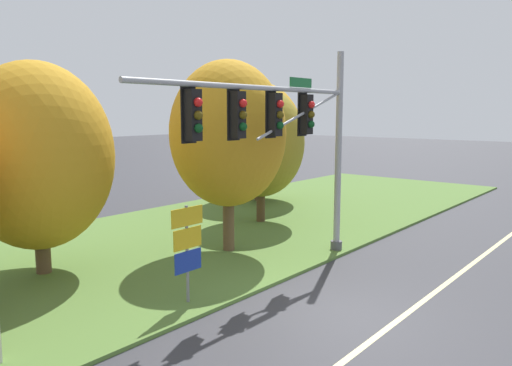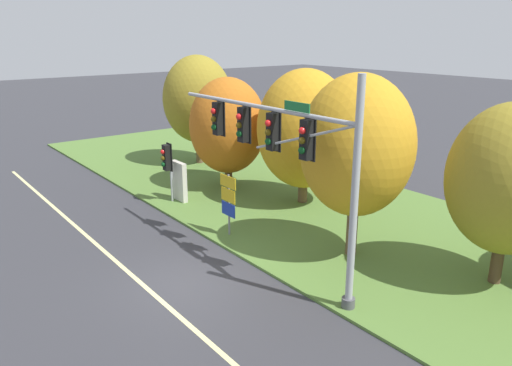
{
  "view_description": "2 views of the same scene",
  "coord_description": "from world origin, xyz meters",
  "px_view_note": "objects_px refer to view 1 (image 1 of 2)",
  "views": [
    {
      "loc": [
        -10.42,
        -5.78,
        4.9
      ],
      "look_at": [
        0.49,
        3.26,
        2.88
      ],
      "focal_mm": 35.0,
      "sensor_mm": 36.0,
      "label": 1
    },
    {
      "loc": [
        13.22,
        -7.24,
        7.95
      ],
      "look_at": [
        -0.08,
        3.09,
        2.81
      ],
      "focal_mm": 35.0,
      "sensor_mm": 36.0,
      "label": 2
    }
  ],
  "objects_px": {
    "tree_behind_signpost": "(37,156)",
    "tree_tall_centre": "(261,143)",
    "route_sign_post": "(188,243)",
    "tree_right_far": "(259,138)",
    "tree_mid_verge": "(228,134)",
    "traffic_signal_mast": "(287,128)"
  },
  "relations": [
    {
      "from": "tree_behind_signpost",
      "to": "tree_tall_centre",
      "type": "bearing_deg",
      "value": -3.1
    },
    {
      "from": "route_sign_post",
      "to": "tree_right_far",
      "type": "xyz_separation_m",
      "value": [
        12.58,
        7.98,
        1.85
      ]
    },
    {
      "from": "route_sign_post",
      "to": "tree_tall_centre",
      "type": "relative_size",
      "value": 0.43
    },
    {
      "from": "tree_right_far",
      "to": "tree_mid_verge",
      "type": "bearing_deg",
      "value": -146.76
    },
    {
      "from": "route_sign_post",
      "to": "tree_tall_centre",
      "type": "distance_m",
      "value": 9.91
    },
    {
      "from": "route_sign_post",
      "to": "tree_behind_signpost",
      "type": "height_order",
      "value": "tree_behind_signpost"
    },
    {
      "from": "route_sign_post",
      "to": "tree_behind_signpost",
      "type": "distance_m",
      "value": 5.61
    },
    {
      "from": "tree_behind_signpost",
      "to": "tree_right_far",
      "type": "bearing_deg",
      "value": 11.77
    },
    {
      "from": "tree_right_far",
      "to": "route_sign_post",
      "type": "bearing_deg",
      "value": -147.61
    },
    {
      "from": "tree_behind_signpost",
      "to": "tree_tall_centre",
      "type": "height_order",
      "value": "tree_behind_signpost"
    },
    {
      "from": "tree_behind_signpost",
      "to": "tree_mid_verge",
      "type": "bearing_deg",
      "value": -25.8
    },
    {
      "from": "tree_mid_verge",
      "to": "tree_right_far",
      "type": "bearing_deg",
      "value": 33.24
    },
    {
      "from": "traffic_signal_mast",
      "to": "tree_right_far",
      "type": "xyz_separation_m",
      "value": [
        8.9,
        8.35,
        -0.93
      ]
    },
    {
      "from": "route_sign_post",
      "to": "tree_mid_verge",
      "type": "height_order",
      "value": "tree_mid_verge"
    },
    {
      "from": "tree_tall_centre",
      "to": "tree_right_far",
      "type": "height_order",
      "value": "tree_right_far"
    },
    {
      "from": "tree_behind_signpost",
      "to": "tree_tall_centre",
      "type": "relative_size",
      "value": 1.07
    },
    {
      "from": "tree_tall_centre",
      "to": "traffic_signal_mast",
      "type": "bearing_deg",
      "value": -134.61
    },
    {
      "from": "tree_behind_signpost",
      "to": "tree_mid_verge",
      "type": "distance_m",
      "value": 6.02
    },
    {
      "from": "traffic_signal_mast",
      "to": "tree_right_far",
      "type": "distance_m",
      "value": 12.24
    },
    {
      "from": "tree_behind_signpost",
      "to": "tree_tall_centre",
      "type": "xyz_separation_m",
      "value": [
        9.74,
        -0.53,
        -0.03
      ]
    },
    {
      "from": "tree_tall_centre",
      "to": "tree_behind_signpost",
      "type": "bearing_deg",
      "value": 176.9
    },
    {
      "from": "traffic_signal_mast",
      "to": "tree_right_far",
      "type": "relative_size",
      "value": 1.4
    }
  ]
}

